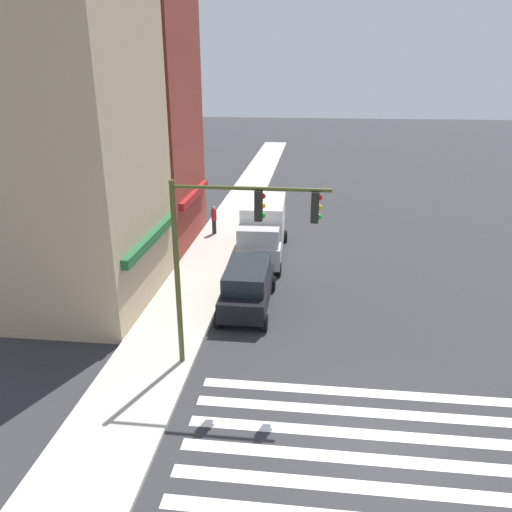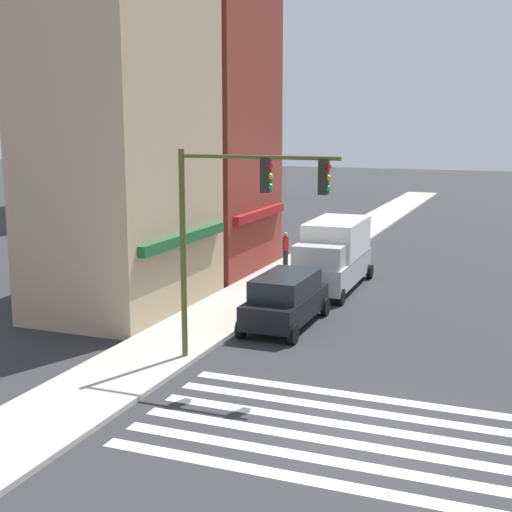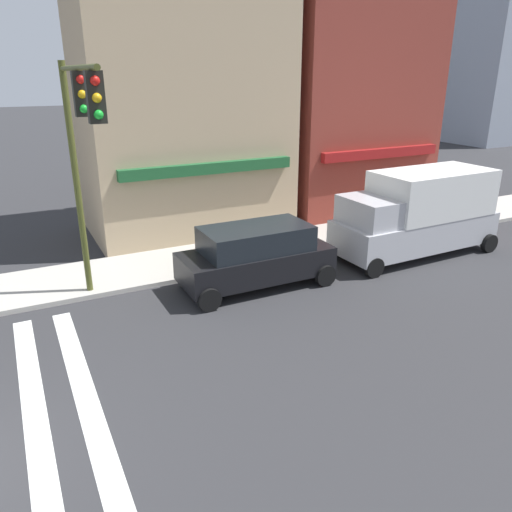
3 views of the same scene
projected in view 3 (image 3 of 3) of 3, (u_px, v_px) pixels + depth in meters
name	position (u px, v px, depth m)	size (l,w,h in m)	color
storefront_row	(269.00, 31.00, 20.28)	(15.41, 5.30, 15.85)	tan
traffic_signal	(81.00, 141.00, 11.91)	(0.32, 5.00, 6.59)	#474C1E
suv_black	(256.00, 255.00, 15.27)	(4.70, 2.12, 1.94)	black
box_truck_silver	(418.00, 212.00, 17.84)	(6.25, 2.42, 3.04)	#B7B7BC
pedestrian_red_jacket	(416.00, 197.00, 22.18)	(0.32, 0.32, 1.77)	#23232D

